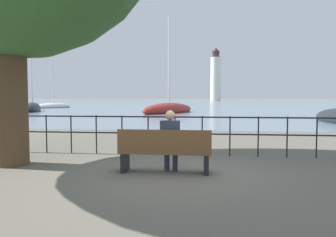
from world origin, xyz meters
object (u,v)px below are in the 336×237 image
at_px(park_bench, 165,152).
at_px(harbor_lighthouse, 216,76).
at_px(seated_person_left, 170,139).
at_px(sailboat_1, 169,110).
at_px(sailboat_2, 53,106).
at_px(sailboat_0, 32,108).

height_order(park_bench, harbor_lighthouse, harbor_lighthouse).
relative_size(park_bench, seated_person_left, 1.47).
bearing_deg(park_bench, sailboat_1, 96.54).
xyz_separation_m(sailboat_1, sailboat_2, (-18.69, 13.43, -0.05)).
bearing_deg(sailboat_1, sailboat_2, 168.85).
relative_size(park_bench, harbor_lighthouse, 0.08).
bearing_deg(sailboat_2, park_bench, -36.48).
xyz_separation_m(sailboat_2, harbor_lighthouse, (25.89, 96.92, 10.30)).
height_order(sailboat_0, sailboat_1, sailboat_0).
bearing_deg(sailboat_0, sailboat_1, -31.06).
relative_size(sailboat_0, harbor_lighthouse, 0.58).
height_order(park_bench, sailboat_0, sailboat_0).
height_order(seated_person_left, sailboat_1, sailboat_1).
distance_m(sailboat_0, harbor_lighthouse, 111.18).
distance_m(park_bench, sailboat_2, 44.70).
xyz_separation_m(sailboat_0, sailboat_2, (-3.20, 11.44, -0.10)).
xyz_separation_m(seated_person_left, sailboat_0, (-18.53, 27.59, -0.33)).
relative_size(park_bench, sailboat_1, 0.19).
height_order(sailboat_2, harbor_lighthouse, harbor_lighthouse).
xyz_separation_m(seated_person_left, sailboat_1, (-3.05, 25.61, -0.38)).
relative_size(seated_person_left, sailboat_1, 0.13).
distance_m(sailboat_1, harbor_lighthouse, 111.05).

